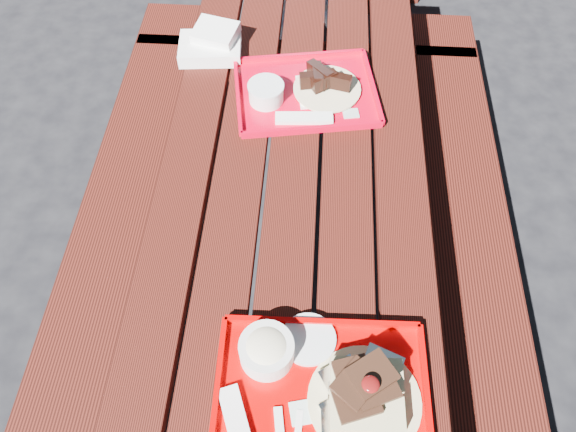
% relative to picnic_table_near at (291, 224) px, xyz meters
% --- Properties ---
extents(ground, '(60.00, 60.00, 0.00)m').
position_rel_picnic_table_near_xyz_m(ground, '(0.00, 0.00, -0.56)').
color(ground, black).
rests_on(ground, ground).
extents(picnic_table_near, '(1.41, 2.40, 0.75)m').
position_rel_picnic_table_near_xyz_m(picnic_table_near, '(0.00, 0.00, 0.00)').
color(picnic_table_near, '#48150D').
rests_on(picnic_table_near, ground).
extents(near_tray, '(0.46, 0.39, 0.14)m').
position_rel_picnic_table_near_xyz_m(near_tray, '(0.10, -0.55, 0.22)').
color(near_tray, '#BF0000').
rests_on(near_tray, picnic_table_near).
extents(far_tray, '(0.47, 0.40, 0.07)m').
position_rel_picnic_table_near_xyz_m(far_tray, '(0.02, 0.34, 0.21)').
color(far_tray, red).
rests_on(far_tray, picnic_table_near).
extents(white_cloth, '(0.21, 0.18, 0.08)m').
position_rel_picnic_table_near_xyz_m(white_cloth, '(-0.29, 0.53, 0.22)').
color(white_cloth, white).
rests_on(white_cloth, picnic_table_near).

